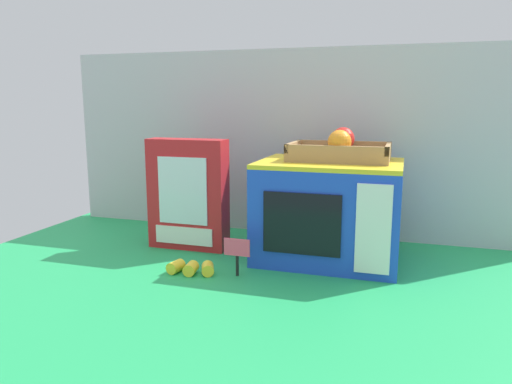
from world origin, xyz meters
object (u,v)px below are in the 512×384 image
Objects in this scene: loose_toy_banana at (191,268)px; food_groups_crate at (340,151)px; price_sign at (237,251)px; toy_microwave at (329,211)px; cookie_set_box at (188,194)px.

food_groups_crate is at bearing 37.09° from loose_toy_banana.
food_groups_crate reaches higher than price_sign.
food_groups_crate is at bearing 49.45° from toy_microwave.
toy_microwave is at bearing 2.73° from cookie_set_box.
toy_microwave is 3.94× the size of price_sign.
price_sign is 0.13m from loose_toy_banana.
toy_microwave is at bearing 46.43° from price_sign.
loose_toy_banana is (0.11, -0.21, -0.15)m from cookie_set_box.
food_groups_crate reaches higher than loose_toy_banana.
price_sign reaches higher than loose_toy_banana.
price_sign is (-0.20, -0.21, -0.08)m from toy_microwave.
food_groups_crate is at bearing 5.87° from cookie_set_box.
loose_toy_banana is (-0.35, -0.26, -0.30)m from food_groups_crate.
loose_toy_banana is at bearing -169.79° from price_sign.
price_sign is at bearing 10.21° from loose_toy_banana.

